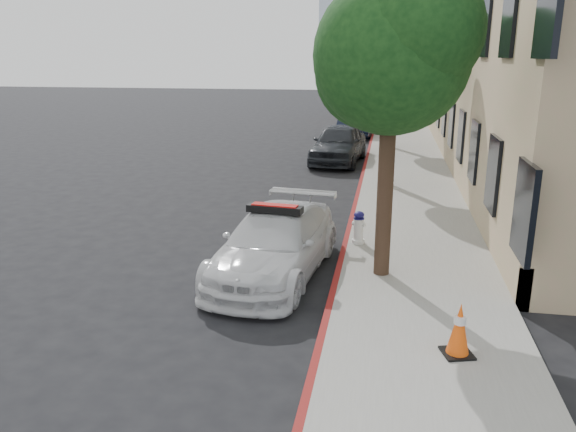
% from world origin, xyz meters
% --- Properties ---
extents(ground, '(120.00, 120.00, 0.00)m').
position_xyz_m(ground, '(0.00, 0.00, 0.00)').
color(ground, black).
rests_on(ground, ground).
extents(sidewalk, '(3.20, 50.00, 0.15)m').
position_xyz_m(sidewalk, '(3.60, 10.00, 0.07)').
color(sidewalk, gray).
rests_on(sidewalk, ground).
extents(curb_strip, '(0.12, 50.00, 0.15)m').
position_xyz_m(curb_strip, '(2.06, 10.00, 0.07)').
color(curb_strip, maroon).
rests_on(curb_strip, ground).
extents(building, '(8.00, 36.00, 10.00)m').
position_xyz_m(building, '(9.20, 15.00, 5.00)').
color(building, tan).
rests_on(building, ground).
extents(tree_near, '(2.92, 2.82, 5.62)m').
position_xyz_m(tree_near, '(2.93, -2.01, 4.27)').
color(tree_near, black).
rests_on(tree_near, sidewalk).
extents(tree_mid, '(2.77, 2.64, 5.43)m').
position_xyz_m(tree_mid, '(2.93, 5.99, 4.16)').
color(tree_mid, black).
rests_on(tree_mid, sidewalk).
extents(tree_far, '(3.10, 3.00, 5.81)m').
position_xyz_m(tree_far, '(2.93, 13.99, 4.39)').
color(tree_far, black).
rests_on(tree_far, sidewalk).
extents(police_car, '(2.32, 4.68, 1.46)m').
position_xyz_m(police_car, '(0.80, -2.06, 0.66)').
color(police_car, silver).
rests_on(police_car, ground).
extents(parked_car_mid, '(2.24, 4.74, 1.57)m').
position_xyz_m(parked_car_mid, '(0.92, 10.36, 0.78)').
color(parked_car_mid, '#202429').
rests_on(parked_car_mid, ground).
extents(parked_car_far, '(1.95, 4.90, 1.58)m').
position_xyz_m(parked_car_far, '(1.20, 18.78, 0.79)').
color(parked_car_far, black).
rests_on(parked_car_far, ground).
extents(fire_hydrant, '(0.32, 0.29, 0.75)m').
position_xyz_m(fire_hydrant, '(2.35, -0.25, 0.52)').
color(fire_hydrant, white).
rests_on(fire_hydrant, sidewalk).
extents(traffic_cone, '(0.51, 0.51, 0.79)m').
position_xyz_m(traffic_cone, '(4.03, -4.94, 0.54)').
color(traffic_cone, black).
rests_on(traffic_cone, sidewalk).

